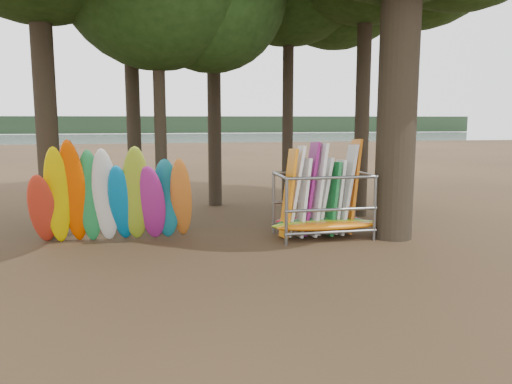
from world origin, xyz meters
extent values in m
plane|color=#47331E|center=(0.00, 0.00, 0.00)|extent=(120.00, 120.00, 0.00)
plane|color=gray|center=(0.00, 60.00, 0.00)|extent=(160.00, 160.00, 0.00)
cube|color=black|center=(0.00, 110.00, 2.00)|extent=(160.00, 4.00, 4.00)
cylinder|color=black|center=(-5.14, 2.87, 5.72)|extent=(0.61, 0.61, 11.43)
cylinder|color=black|center=(-2.87, 6.25, 5.83)|extent=(0.50, 0.50, 11.66)
cylinder|color=black|center=(0.21, 7.61, 7.25)|extent=(0.54, 0.54, 14.49)
cylinder|color=black|center=(2.98, 6.70, 5.86)|extent=(0.42, 0.42, 11.73)
cylinder|color=black|center=(-1.96, 3.58, 4.64)|extent=(0.37, 0.37, 9.28)
cylinder|color=black|center=(5.07, 4.36, 6.31)|extent=(0.51, 0.51, 12.62)
cylinder|color=black|center=(4.65, 0.96, 6.26)|extent=(1.12, 1.12, 12.52)
ellipsoid|color=red|center=(-5.18, 1.82, 1.04)|extent=(0.83, 1.68, 2.22)
ellipsoid|color=#E0C300|center=(-4.77, 1.75, 1.39)|extent=(0.82, 1.51, 2.89)
ellipsoid|color=#EC4B00|center=(-4.36, 1.84, 1.48)|extent=(0.71, 1.53, 3.08)
ellipsoid|color=#1F8341|center=(-3.94, 1.93, 1.34)|extent=(0.69, 1.08, 2.75)
ellipsoid|color=silver|center=(-3.53, 1.84, 1.36)|extent=(0.73, 1.31, 2.81)
ellipsoid|color=#0572B5|center=(-3.11, 1.80, 1.14)|extent=(0.80, 1.66, 2.43)
ellipsoid|color=#8DAB24|center=(-2.70, 1.66, 1.39)|extent=(0.85, 1.73, 2.91)
ellipsoid|color=#98217F|center=(-2.28, 1.74, 1.12)|extent=(0.95, 1.60, 2.39)
ellipsoid|color=#156E83|center=(-1.87, 1.91, 1.20)|extent=(0.85, 1.30, 2.52)
ellipsoid|color=orange|center=(-1.45, 1.75, 1.22)|extent=(0.79, 2.03, 2.64)
ellipsoid|color=orange|center=(2.67, 1.00, 0.42)|extent=(3.04, 0.55, 0.24)
ellipsoid|color=#96BA18|center=(2.67, 1.27, 0.42)|extent=(3.22, 0.55, 0.24)
ellipsoid|color=#156226|center=(2.67, 1.64, 0.42)|extent=(2.71, 0.55, 0.24)
ellipsoid|color=red|center=(2.67, 1.94, 0.42)|extent=(2.62, 0.55, 0.24)
cube|color=orange|center=(1.65, 1.60, 1.31)|extent=(0.48, 0.81, 2.64)
cube|color=white|center=(1.88, 1.75, 1.35)|extent=(0.58, 0.78, 2.71)
cube|color=silver|center=(2.10, 1.57, 1.17)|extent=(0.38, 0.76, 2.36)
cube|color=#8A176E|center=(2.33, 1.79, 1.40)|extent=(0.61, 0.84, 2.81)
cube|color=white|center=(2.55, 1.59, 1.38)|extent=(0.51, 0.81, 2.78)
cube|color=silver|center=(2.78, 1.76, 1.17)|extent=(0.56, 0.74, 2.35)
cube|color=#1B7A38|center=(3.00, 1.61, 1.10)|extent=(0.43, 0.78, 2.23)
cube|color=white|center=(3.23, 1.79, 1.12)|extent=(0.42, 0.77, 2.27)
cube|color=silver|center=(3.45, 1.63, 1.36)|extent=(0.60, 0.81, 2.73)
cube|color=orange|center=(3.68, 1.75, 1.43)|extent=(0.47, 0.81, 2.89)
camera|label=1|loc=(-2.15, -12.33, 3.49)|focal=35.00mm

